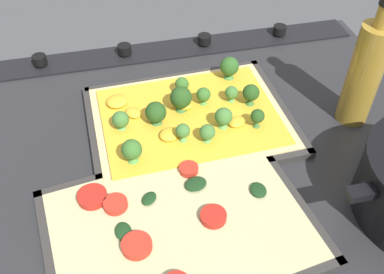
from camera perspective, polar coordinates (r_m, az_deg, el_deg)
The scene contains 7 objects.
ground_plane at distance 70.46cm, azimuth 1.47°, elevation -4.35°, with size 84.36×72.72×3.00cm, color #28282B.
stove_control_panel at distance 93.71cm, azimuth -3.50°, elevation 11.38°, with size 80.99×7.00×2.60cm.
baking_tray_front at distance 75.81cm, azimuth -0.24°, elevation 2.02°, with size 35.29×27.63×1.30cm.
broccoli_pizza at distance 74.77cm, azimuth -0.31°, elevation 2.93°, with size 32.81×25.14×6.01cm.
baking_tray_back at distance 61.46cm, azimuth -1.59°, elevation -11.84°, with size 39.30×30.85×1.30cm.
veggie_pizza_back at distance 60.96cm, azimuth -2.00°, elevation -11.39°, with size 36.59×28.14×1.90cm.
oil_bottle at distance 76.51cm, azimuth 21.62°, elevation 7.83°, with size 5.41×5.41×22.98cm.
Camera 1 is at (12.24, 44.88, 51.42)cm, focal length 40.98 mm.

